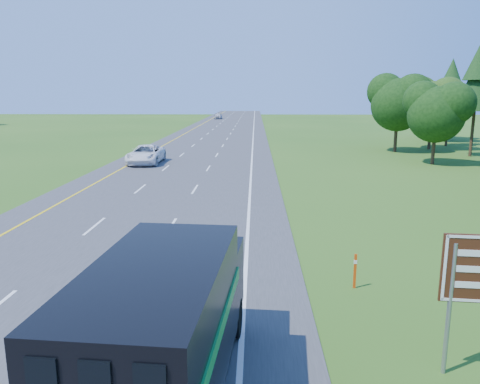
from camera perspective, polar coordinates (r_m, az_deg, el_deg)
The scene contains 6 objects.
road at distance 51.95m, azimuth -4.59°, elevation 4.93°, with size 15.00×260.00×0.04m, color #38383A.
lane_markings at distance 51.95m, azimuth -4.59°, elevation 4.96°, with size 11.15×260.00×0.01m.
horse_truck at distance 9.51m, azimuth -8.87°, elevation -16.03°, with size 2.80×7.47×3.24m.
white_suv at distance 43.45m, azimuth -11.40°, elevation 4.52°, with size 2.75×5.96×1.66m, color white.
far_car at distance 122.13m, azimuth -2.66°, elevation 9.24°, with size 1.74×4.33×1.48m, color #B8B9C0.
delineator at distance 15.80m, azimuth 13.84°, elevation -9.21°, with size 0.10×0.05×1.16m.
Camera 1 is at (5.82, -1.26, 6.20)m, focal length 35.00 mm.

